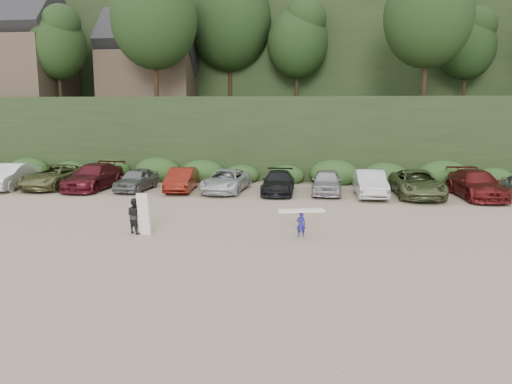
# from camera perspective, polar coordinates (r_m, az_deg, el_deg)

# --- Properties ---
(ground) EXTENTS (120.00, 120.00, 0.00)m
(ground) POSITION_cam_1_polar(r_m,az_deg,el_deg) (21.06, -1.38, -4.86)
(ground) COLOR tan
(ground) RESTS_ON ground
(hillside_backdrop) EXTENTS (90.00, 41.50, 28.00)m
(hillside_backdrop) POSITION_cam_1_polar(r_m,az_deg,el_deg) (56.47, 3.96, 15.77)
(hillside_backdrop) COLOR black
(hillside_backdrop) RESTS_ON ground
(parked_cars) EXTENTS (39.46, 5.98, 1.62)m
(parked_cars) POSITION_cam_1_polar(r_m,az_deg,el_deg) (30.90, -0.85, 1.28)
(parked_cars) COLOR #9E9DA2
(parked_cars) RESTS_ON ground
(child_surfer) EXTENTS (1.96, 0.95, 1.14)m
(child_surfer) POSITION_cam_1_polar(r_m,az_deg,el_deg) (20.61, 5.17, -3.01)
(child_surfer) COLOR navy
(child_surfer) RESTS_ON ground
(adult_surfer) EXTENTS (1.22, 0.87, 1.79)m
(adult_surfer) POSITION_cam_1_polar(r_m,az_deg,el_deg) (21.66, -13.60, -2.63)
(adult_surfer) COLOR black
(adult_surfer) RESTS_ON ground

